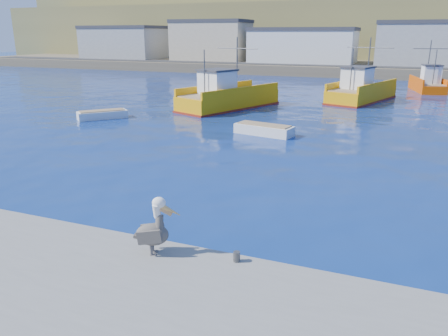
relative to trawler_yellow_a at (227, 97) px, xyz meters
name	(u,v)px	position (x,y,z in m)	size (l,w,h in m)	color
ground	(193,217)	(8.02, -24.11, -1.02)	(260.00, 260.00, 0.00)	#071056
dock_bollards	(163,242)	(8.62, -27.51, -0.37)	(36.20, 0.20, 0.30)	#4C4C4C
far_shore	(378,24)	(8.03, 85.09, 7.96)	(200.00, 81.00, 24.00)	brown
trawler_yellow_a	(227,97)	(0.00, 0.00, 0.00)	(7.34, 11.40, 6.46)	orange
trawler_yellow_b	(361,91)	(11.19, 9.25, -0.03)	(6.59, 10.90, 6.39)	orange
boat_orange	(428,83)	(17.97, 20.30, -0.03)	(4.12, 7.71, 5.95)	#CB4602
skiff_left	(102,115)	(-7.61, -8.69, -0.74)	(3.64, 3.83, 0.85)	silver
skiff_mid	(264,130)	(6.42, -9.42, -0.73)	(4.28, 2.21, 0.89)	silver
pelican	(154,230)	(8.61, -27.96, 0.25)	(1.42, 0.85, 1.78)	#595451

